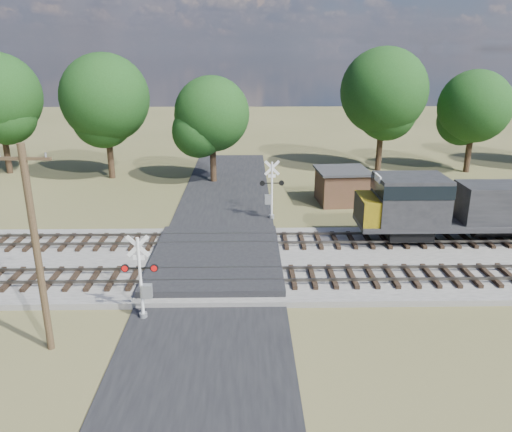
{
  "coord_description": "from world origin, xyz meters",
  "views": [
    {
      "loc": [
        1.72,
        -24.79,
        11.27
      ],
      "look_at": [
        2.22,
        2.0,
        2.29
      ],
      "focal_mm": 35.0,
      "sensor_mm": 36.0,
      "label": 1
    }
  ],
  "objects_px": {
    "crossing_signal_far": "(271,195)",
    "utility_pole": "(36,247)",
    "equipment_shed": "(342,186)",
    "crossing_signal_near": "(143,285)"
  },
  "relations": [
    {
      "from": "crossing_signal_far",
      "to": "equipment_shed",
      "type": "distance_m",
      "value": 6.84
    },
    {
      "from": "crossing_signal_near",
      "to": "crossing_signal_far",
      "type": "distance_m",
      "value": 14.82
    },
    {
      "from": "crossing_signal_far",
      "to": "utility_pole",
      "type": "xyz_separation_m",
      "value": [
        -9.42,
        -15.74,
        2.61
      ]
    },
    {
      "from": "equipment_shed",
      "to": "utility_pole",
      "type": "bearing_deg",
      "value": -131.63
    },
    {
      "from": "crossing_signal_far",
      "to": "equipment_shed",
      "type": "xyz_separation_m",
      "value": [
        5.65,
        3.85,
        -0.41
      ]
    },
    {
      "from": "utility_pole",
      "to": "equipment_shed",
      "type": "height_order",
      "value": "utility_pole"
    },
    {
      "from": "utility_pole",
      "to": "crossing_signal_far",
      "type": "bearing_deg",
      "value": 61.89
    },
    {
      "from": "crossing_signal_near",
      "to": "crossing_signal_far",
      "type": "xyz_separation_m",
      "value": [
        6.13,
        13.5,
        0.1
      ]
    },
    {
      "from": "utility_pole",
      "to": "equipment_shed",
      "type": "xyz_separation_m",
      "value": [
        15.07,
        19.58,
        -3.02
      ]
    },
    {
      "from": "equipment_shed",
      "to": "crossing_signal_near",
      "type": "bearing_deg",
      "value": -128.22
    }
  ]
}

